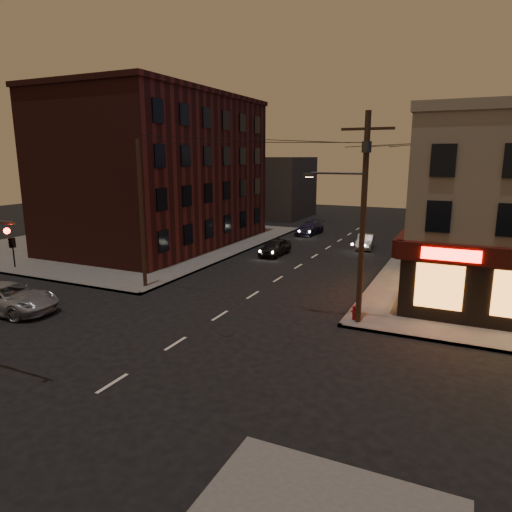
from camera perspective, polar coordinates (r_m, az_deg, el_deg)
The scene contains 14 objects.
ground at distance 20.91m, azimuth -10.03°, elevation -10.74°, with size 120.00×120.00×0.00m, color black.
sidewalk_nw at distance 46.04m, azimuth -14.93°, elevation 1.87°, with size 24.00×28.00×0.15m, color #514F4C.
brick_apartment at distance 43.18m, azimuth -11.79°, elevation 10.15°, with size 12.00×20.00×13.00m, color #411815.
bg_building_ne_a at distance 53.91m, azimuth 28.01°, elevation 6.01°, with size 10.00×12.00×7.00m, color #3F3D3A.
bg_building_nw at distance 62.66m, azimuth 2.22°, elevation 8.59°, with size 9.00×10.00×8.00m, color #3F3D3A.
bg_building_ne_b at distance 67.83m, azimuth 25.78°, elevation 6.82°, with size 8.00×8.00×6.00m, color #3F3D3A.
utility_pole_main at distance 22.04m, azimuth 13.00°, elevation 5.86°, with size 4.20×0.44×10.00m.
utility_pole_far at distance 47.97m, azimuth 19.81°, elevation 7.49°, with size 0.26×0.26×9.00m, color #382619.
utility_pole_west at distance 28.77m, azimuth -14.12°, elevation 5.04°, with size 0.24×0.24×9.00m, color #382619.
suv_cross at distance 27.65m, azimuth -28.67°, elevation -4.65°, with size 2.55×5.53×1.54m, color gray.
sedan_near at distance 38.26m, azimuth 2.41°, elevation 1.14°, with size 1.64×4.07×1.39m, color black.
sedan_mid at distance 42.13m, azimuth 13.50°, elevation 1.77°, with size 1.33×3.83×1.26m, color slate.
sedan_far at distance 48.79m, azimuth 6.70°, elevation 3.48°, with size 1.86×4.57×1.32m, color #1C1B36.
fire_hydrant at distance 23.40m, azimuth 12.22°, elevation -6.82°, with size 0.33×0.33×0.76m.
Camera 1 is at (11.24, -15.63, 8.15)m, focal length 32.00 mm.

